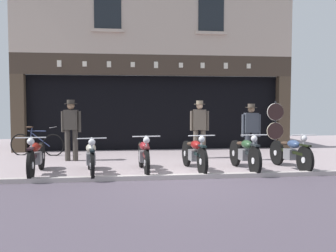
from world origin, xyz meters
name	(u,v)px	position (x,y,z in m)	size (l,w,h in m)	color
ground	(187,192)	(0.00, -0.98, -0.04)	(21.69, 22.00, 0.18)	gray
shop_facade	(152,101)	(0.00, 7.00, 1.73)	(9.99, 4.42, 6.41)	black
motorcycle_far_left	(36,156)	(-3.15, 0.94, 0.43)	(0.62, 2.11, 0.92)	black
motorcycle_left	(91,156)	(-1.92, 0.85, 0.41)	(0.62, 2.00, 0.91)	black
motorcycle_center_left	(144,154)	(-0.70, 0.99, 0.43)	(0.62, 2.02, 0.92)	black
motorcycle_center	(194,153)	(0.52, 0.99, 0.43)	(0.62, 2.06, 0.92)	black
motorcycle_center_right	(245,153)	(1.74, 0.88, 0.43)	(0.62, 1.99, 0.93)	black
motorcycle_right	(290,152)	(2.93, 0.92, 0.43)	(0.62, 1.95, 0.92)	black
salesman_left	(71,127)	(-2.63, 3.00, 0.97)	(0.56, 0.35, 1.73)	#38332D
shopkeeper_center	(199,126)	(1.08, 3.03, 0.95)	(0.56, 0.33, 1.72)	brown
salesman_right	(251,129)	(2.47, 2.48, 0.89)	(0.56, 0.33, 1.62)	#3D424C
tyre_sign_pole	(275,122)	(3.82, 3.93, 1.02)	(0.57, 0.06, 1.71)	#232328
advert_board_near	(112,103)	(-1.56, 5.40, 1.65)	(0.69, 0.03, 0.99)	beige
advert_board_far	(84,107)	(-2.50, 5.40, 1.51)	(0.76, 0.03, 0.93)	silver
leaning_bicycle	(37,144)	(-3.86, 4.24, 0.37)	(1.73, 0.61, 0.94)	black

